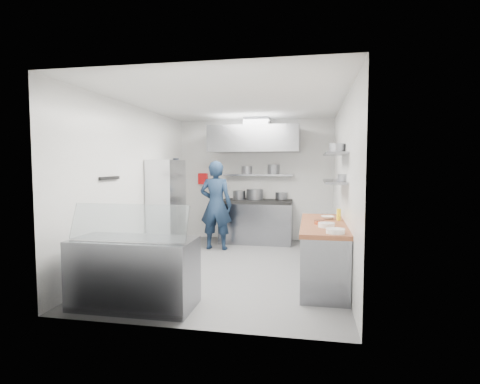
% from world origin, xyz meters
% --- Properties ---
extents(floor, '(5.00, 5.00, 0.00)m').
position_xyz_m(floor, '(0.00, 0.00, 0.00)').
color(floor, '#4A4A4C').
rests_on(floor, ground).
extents(ceiling, '(5.00, 5.00, 0.00)m').
position_xyz_m(ceiling, '(0.00, 0.00, 2.80)').
color(ceiling, silver).
rests_on(ceiling, wall_back).
extents(wall_back, '(3.60, 2.80, 0.02)m').
position_xyz_m(wall_back, '(0.00, 2.50, 1.40)').
color(wall_back, white).
rests_on(wall_back, floor).
extents(wall_front, '(3.60, 2.80, 0.02)m').
position_xyz_m(wall_front, '(0.00, -2.50, 1.40)').
color(wall_front, white).
rests_on(wall_front, floor).
extents(wall_left, '(2.80, 5.00, 0.02)m').
position_xyz_m(wall_left, '(-1.80, 0.00, 1.40)').
color(wall_left, white).
rests_on(wall_left, floor).
extents(wall_right, '(2.80, 5.00, 0.02)m').
position_xyz_m(wall_right, '(1.80, 0.00, 1.40)').
color(wall_right, white).
rests_on(wall_right, floor).
extents(gas_range, '(1.60, 0.80, 0.90)m').
position_xyz_m(gas_range, '(0.10, 2.10, 0.45)').
color(gas_range, gray).
rests_on(gas_range, floor).
extents(cooktop, '(1.57, 0.78, 0.06)m').
position_xyz_m(cooktop, '(0.10, 2.10, 0.93)').
color(cooktop, black).
rests_on(cooktop, gas_range).
extents(stock_pot_left, '(0.28, 0.28, 0.20)m').
position_xyz_m(stock_pot_left, '(-0.33, 2.20, 1.06)').
color(stock_pot_left, slate).
rests_on(stock_pot_left, cooktop).
extents(stock_pot_mid, '(0.38, 0.38, 0.24)m').
position_xyz_m(stock_pot_mid, '(0.04, 2.22, 1.08)').
color(stock_pot_mid, slate).
rests_on(stock_pot_mid, cooktop).
extents(stock_pot_right, '(0.28, 0.28, 0.16)m').
position_xyz_m(stock_pot_right, '(0.63, 2.42, 1.04)').
color(stock_pot_right, slate).
rests_on(stock_pot_right, cooktop).
extents(over_range_shelf, '(1.60, 0.30, 0.04)m').
position_xyz_m(over_range_shelf, '(0.10, 2.34, 1.52)').
color(over_range_shelf, gray).
rests_on(over_range_shelf, wall_back).
extents(shelf_pot_a, '(0.29, 0.29, 0.18)m').
position_xyz_m(shelf_pot_a, '(-0.19, 2.56, 1.63)').
color(shelf_pot_a, slate).
rests_on(shelf_pot_a, over_range_shelf).
extents(shelf_pot_b, '(0.29, 0.29, 0.22)m').
position_xyz_m(shelf_pot_b, '(0.44, 2.51, 1.65)').
color(shelf_pot_b, slate).
rests_on(shelf_pot_b, over_range_shelf).
extents(extractor_hood, '(1.90, 1.15, 0.55)m').
position_xyz_m(extractor_hood, '(0.10, 1.93, 2.30)').
color(extractor_hood, gray).
rests_on(extractor_hood, wall_back).
extents(hood_duct, '(0.55, 0.55, 0.24)m').
position_xyz_m(hood_duct, '(0.10, 2.15, 2.68)').
color(hood_duct, slate).
rests_on(hood_duct, extractor_hood).
extents(red_firebox, '(0.22, 0.10, 0.26)m').
position_xyz_m(red_firebox, '(-1.25, 2.44, 1.42)').
color(red_firebox, red).
rests_on(red_firebox, wall_back).
extents(chef, '(0.68, 0.45, 1.84)m').
position_xyz_m(chef, '(-0.63, 1.26, 0.92)').
color(chef, '#122036').
rests_on(chef, floor).
extents(wire_rack, '(0.50, 0.90, 1.85)m').
position_xyz_m(wire_rack, '(-1.53, 0.81, 0.93)').
color(wire_rack, silver).
rests_on(wire_rack, floor).
extents(rack_bin_a, '(0.14, 0.18, 0.16)m').
position_xyz_m(rack_bin_a, '(-1.53, 1.06, 0.80)').
color(rack_bin_a, white).
rests_on(rack_bin_a, wire_rack).
extents(rack_bin_b, '(0.14, 0.18, 0.16)m').
position_xyz_m(rack_bin_b, '(-1.53, 1.34, 1.30)').
color(rack_bin_b, yellow).
rests_on(rack_bin_b, wire_rack).
extents(rack_jar, '(0.12, 0.12, 0.18)m').
position_xyz_m(rack_jar, '(-1.48, 1.23, 1.80)').
color(rack_jar, black).
rests_on(rack_jar, wire_rack).
extents(knife_strip, '(0.04, 0.55, 0.05)m').
position_xyz_m(knife_strip, '(-1.78, -0.90, 1.55)').
color(knife_strip, black).
rests_on(knife_strip, wall_left).
extents(prep_counter_base, '(0.62, 2.00, 0.84)m').
position_xyz_m(prep_counter_base, '(1.48, -0.60, 0.42)').
color(prep_counter_base, gray).
rests_on(prep_counter_base, floor).
extents(prep_counter_top, '(0.65, 2.04, 0.06)m').
position_xyz_m(prep_counter_top, '(1.48, -0.60, 0.87)').
color(prep_counter_top, brown).
rests_on(prep_counter_top, prep_counter_base).
extents(plate_stack_a, '(0.23, 0.23, 0.06)m').
position_xyz_m(plate_stack_a, '(1.60, -1.44, 0.93)').
color(plate_stack_a, white).
rests_on(plate_stack_a, prep_counter_top).
extents(plate_stack_b, '(0.22, 0.22, 0.06)m').
position_xyz_m(plate_stack_b, '(1.51, -0.98, 0.93)').
color(plate_stack_b, white).
rests_on(plate_stack_b, prep_counter_top).
extents(copper_pan, '(0.16, 0.16, 0.06)m').
position_xyz_m(copper_pan, '(1.42, -0.75, 0.93)').
color(copper_pan, '#DB6A3D').
rests_on(copper_pan, prep_counter_top).
extents(squeeze_bottle, '(0.06, 0.06, 0.18)m').
position_xyz_m(squeeze_bottle, '(1.72, -0.31, 0.99)').
color(squeeze_bottle, yellow).
rests_on(squeeze_bottle, prep_counter_top).
extents(mixing_bowl, '(0.24, 0.24, 0.05)m').
position_xyz_m(mixing_bowl, '(1.56, -0.21, 0.92)').
color(mixing_bowl, white).
rests_on(mixing_bowl, prep_counter_top).
extents(wall_shelf_lower, '(0.30, 1.30, 0.04)m').
position_xyz_m(wall_shelf_lower, '(1.64, -0.30, 1.50)').
color(wall_shelf_lower, gray).
rests_on(wall_shelf_lower, wall_right).
extents(wall_shelf_upper, '(0.30, 1.30, 0.04)m').
position_xyz_m(wall_shelf_upper, '(1.64, -0.30, 1.92)').
color(wall_shelf_upper, gray).
rests_on(wall_shelf_upper, wall_right).
extents(shelf_pot_c, '(0.20, 0.20, 0.10)m').
position_xyz_m(shelf_pot_c, '(1.78, -0.49, 1.57)').
color(shelf_pot_c, slate).
rests_on(shelf_pot_c, wall_shelf_lower).
extents(shelf_pot_d, '(0.24, 0.24, 0.14)m').
position_xyz_m(shelf_pot_d, '(1.68, -0.28, 2.01)').
color(shelf_pot_d, slate).
rests_on(shelf_pot_d, wall_shelf_upper).
extents(display_case, '(1.50, 0.70, 0.85)m').
position_xyz_m(display_case, '(-0.84, -2.00, 0.42)').
color(display_case, gray).
rests_on(display_case, floor).
extents(display_glass, '(1.47, 0.19, 0.42)m').
position_xyz_m(display_glass, '(-0.84, -2.12, 1.07)').
color(display_glass, silver).
rests_on(display_glass, display_case).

